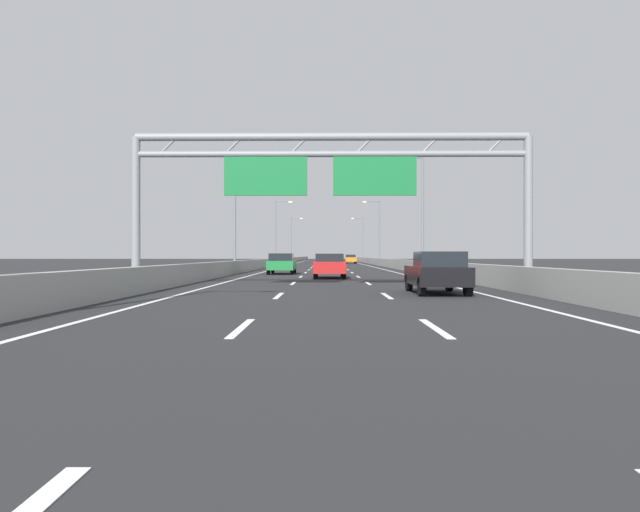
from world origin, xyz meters
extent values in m
plane|color=#262628|center=(0.00, 100.00, 0.00)|extent=(260.00, 260.00, 0.00)
cube|color=white|center=(-1.80, 12.50, 0.01)|extent=(0.16, 3.00, 0.01)
cube|color=white|center=(-1.80, 21.50, 0.01)|extent=(0.16, 3.00, 0.01)
cube|color=white|center=(-1.80, 30.50, 0.01)|extent=(0.16, 3.00, 0.01)
cube|color=white|center=(-1.80, 39.50, 0.01)|extent=(0.16, 3.00, 0.01)
cube|color=white|center=(-1.80, 48.50, 0.01)|extent=(0.16, 3.00, 0.01)
cube|color=white|center=(-1.80, 57.50, 0.01)|extent=(0.16, 3.00, 0.01)
cube|color=white|center=(-1.80, 66.50, 0.01)|extent=(0.16, 3.00, 0.01)
cube|color=white|center=(-1.80, 75.50, 0.01)|extent=(0.16, 3.00, 0.01)
cube|color=white|center=(-1.80, 84.50, 0.01)|extent=(0.16, 3.00, 0.01)
cube|color=white|center=(-1.80, 93.50, 0.01)|extent=(0.16, 3.00, 0.01)
cube|color=white|center=(-1.80, 102.50, 0.01)|extent=(0.16, 3.00, 0.01)
cube|color=white|center=(-1.80, 111.50, 0.01)|extent=(0.16, 3.00, 0.01)
cube|color=white|center=(-1.80, 120.50, 0.01)|extent=(0.16, 3.00, 0.01)
cube|color=white|center=(-1.80, 129.50, 0.01)|extent=(0.16, 3.00, 0.01)
cube|color=white|center=(-1.80, 138.50, 0.01)|extent=(0.16, 3.00, 0.01)
cube|color=white|center=(-1.80, 147.50, 0.01)|extent=(0.16, 3.00, 0.01)
cube|color=white|center=(-1.80, 156.50, 0.01)|extent=(0.16, 3.00, 0.01)
cube|color=white|center=(1.80, 12.50, 0.01)|extent=(0.16, 3.00, 0.01)
cube|color=white|center=(1.80, 21.50, 0.01)|extent=(0.16, 3.00, 0.01)
cube|color=white|center=(1.80, 30.50, 0.01)|extent=(0.16, 3.00, 0.01)
cube|color=white|center=(1.80, 39.50, 0.01)|extent=(0.16, 3.00, 0.01)
cube|color=white|center=(1.80, 48.50, 0.01)|extent=(0.16, 3.00, 0.01)
cube|color=white|center=(1.80, 57.50, 0.01)|extent=(0.16, 3.00, 0.01)
cube|color=white|center=(1.80, 66.50, 0.01)|extent=(0.16, 3.00, 0.01)
cube|color=white|center=(1.80, 75.50, 0.01)|extent=(0.16, 3.00, 0.01)
cube|color=white|center=(1.80, 84.50, 0.01)|extent=(0.16, 3.00, 0.01)
cube|color=white|center=(1.80, 93.50, 0.01)|extent=(0.16, 3.00, 0.01)
cube|color=white|center=(1.80, 102.50, 0.01)|extent=(0.16, 3.00, 0.01)
cube|color=white|center=(1.80, 111.50, 0.01)|extent=(0.16, 3.00, 0.01)
cube|color=white|center=(1.80, 120.50, 0.01)|extent=(0.16, 3.00, 0.01)
cube|color=white|center=(1.80, 129.50, 0.01)|extent=(0.16, 3.00, 0.01)
cube|color=white|center=(1.80, 138.50, 0.01)|extent=(0.16, 3.00, 0.01)
cube|color=white|center=(1.80, 147.50, 0.01)|extent=(0.16, 3.00, 0.01)
cube|color=white|center=(1.80, 156.50, 0.01)|extent=(0.16, 3.00, 0.01)
cube|color=white|center=(-5.25, 88.00, 0.01)|extent=(0.16, 176.00, 0.01)
cube|color=white|center=(5.25, 88.00, 0.01)|extent=(0.16, 176.00, 0.01)
cube|color=#9E9E99|center=(-6.90, 110.00, 0.47)|extent=(0.45, 220.00, 0.95)
cube|color=#9E9E99|center=(6.90, 110.00, 0.47)|extent=(0.45, 220.00, 0.95)
cylinder|color=gray|center=(-8.02, 26.10, 3.10)|extent=(0.36, 0.36, 6.20)
cylinder|color=gray|center=(8.02, 26.10, 3.10)|extent=(0.36, 0.36, 6.20)
cylinder|color=gray|center=(0.00, 26.10, 6.20)|extent=(16.04, 0.32, 0.32)
cylinder|color=gray|center=(0.00, 26.10, 5.50)|extent=(16.04, 0.26, 0.26)
cylinder|color=gray|center=(-6.69, 26.10, 5.85)|extent=(0.74, 0.10, 0.74)
cylinder|color=gray|center=(-4.01, 26.10, 5.85)|extent=(0.74, 0.10, 0.74)
cylinder|color=gray|center=(-1.34, 26.10, 5.85)|extent=(0.74, 0.10, 0.74)
cylinder|color=gray|center=(1.34, 26.10, 5.85)|extent=(0.74, 0.10, 0.74)
cylinder|color=gray|center=(4.01, 26.10, 5.85)|extent=(0.74, 0.10, 0.74)
cylinder|color=gray|center=(6.69, 26.10, 5.85)|extent=(0.74, 0.10, 0.74)
cube|color=#146B33|center=(-2.69, 26.10, 4.60)|extent=(3.40, 0.12, 1.60)
cube|color=#146B33|center=(1.77, 26.10, 4.60)|extent=(3.40, 0.12, 1.60)
cylinder|color=slate|center=(-7.70, 51.16, 4.75)|extent=(0.20, 0.20, 9.50)
cylinder|color=slate|center=(-6.60, 51.16, 9.35)|extent=(2.20, 0.12, 0.12)
cube|color=#F2EAC6|center=(-5.50, 51.16, 9.25)|extent=(0.56, 0.28, 0.20)
cylinder|color=slate|center=(7.70, 51.16, 4.75)|extent=(0.20, 0.20, 9.50)
cylinder|color=slate|center=(6.60, 51.16, 9.35)|extent=(2.20, 0.12, 0.12)
cube|color=#F2EAC6|center=(5.50, 51.16, 9.25)|extent=(0.56, 0.28, 0.20)
cylinder|color=slate|center=(-7.70, 91.76, 4.75)|extent=(0.20, 0.20, 9.50)
cylinder|color=slate|center=(-6.60, 91.76, 9.35)|extent=(2.20, 0.12, 0.12)
cube|color=#F2EAC6|center=(-5.50, 91.76, 9.25)|extent=(0.56, 0.28, 0.20)
cylinder|color=slate|center=(7.70, 91.76, 4.75)|extent=(0.20, 0.20, 9.50)
cylinder|color=slate|center=(6.60, 91.76, 9.35)|extent=(2.20, 0.12, 0.12)
cube|color=#F2EAC6|center=(5.50, 91.76, 9.25)|extent=(0.56, 0.28, 0.20)
cylinder|color=slate|center=(-7.70, 132.37, 4.75)|extent=(0.20, 0.20, 9.50)
cylinder|color=slate|center=(-6.60, 132.37, 9.35)|extent=(2.20, 0.12, 0.12)
cube|color=#F2EAC6|center=(-5.50, 132.37, 9.25)|extent=(0.56, 0.28, 0.20)
cylinder|color=slate|center=(7.70, 132.37, 4.75)|extent=(0.20, 0.20, 9.50)
cylinder|color=slate|center=(6.60, 132.37, 9.35)|extent=(2.20, 0.12, 0.12)
cube|color=#F2EAC6|center=(5.50, 132.37, 9.25)|extent=(0.56, 0.28, 0.20)
cube|color=black|center=(3.69, 22.82, 0.64)|extent=(1.75, 4.17, 0.64)
cube|color=black|center=(3.69, 22.25, 1.22)|extent=(1.54, 1.91, 0.52)
cylinder|color=black|center=(2.93, 24.36, 0.32)|extent=(0.22, 0.64, 0.64)
cylinder|color=black|center=(4.46, 24.36, 0.32)|extent=(0.22, 0.64, 0.64)
cylinder|color=black|center=(2.93, 21.29, 0.32)|extent=(0.22, 0.64, 0.64)
cylinder|color=black|center=(4.46, 21.29, 0.32)|extent=(0.22, 0.64, 0.64)
cube|color=red|center=(-0.01, 37.32, 0.65)|extent=(1.84, 4.70, 0.67)
cube|color=black|center=(-0.01, 37.31, 1.22)|extent=(1.62, 2.22, 0.46)
cylinder|color=black|center=(-0.83, 39.12, 0.32)|extent=(0.22, 0.64, 0.64)
cylinder|color=black|center=(0.80, 39.12, 0.32)|extent=(0.22, 0.64, 0.64)
cylinder|color=black|center=(-0.83, 35.52, 0.32)|extent=(0.22, 0.64, 0.64)
cylinder|color=black|center=(0.80, 35.52, 0.32)|extent=(0.22, 0.64, 0.64)
cube|color=#1E7A38|center=(-3.40, 45.19, 0.64)|extent=(1.86, 4.58, 0.64)
cube|color=black|center=(-3.40, 44.57, 1.22)|extent=(1.64, 2.19, 0.52)
cylinder|color=black|center=(-4.22, 46.93, 0.32)|extent=(0.22, 0.64, 0.64)
cylinder|color=black|center=(-2.58, 46.93, 0.32)|extent=(0.22, 0.64, 0.64)
cylinder|color=black|center=(-4.22, 43.45, 0.32)|extent=(0.22, 0.64, 0.64)
cylinder|color=black|center=(-2.58, 43.45, 0.32)|extent=(0.22, 0.64, 0.64)
cube|color=orange|center=(3.81, 100.87, 0.67)|extent=(1.75, 4.34, 0.69)
cube|color=black|center=(3.81, 100.98, 1.23)|extent=(1.54, 1.96, 0.45)
cylinder|color=black|center=(3.05, 102.49, 0.32)|extent=(0.22, 0.64, 0.64)
cylinder|color=black|center=(4.58, 102.49, 0.32)|extent=(0.22, 0.64, 0.64)
cylinder|color=black|center=(3.05, 99.25, 0.32)|extent=(0.22, 0.64, 0.64)
cylinder|color=black|center=(4.58, 99.25, 0.32)|extent=(0.22, 0.64, 0.64)
camera|label=1|loc=(-0.23, 1.13, 1.36)|focal=34.33mm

